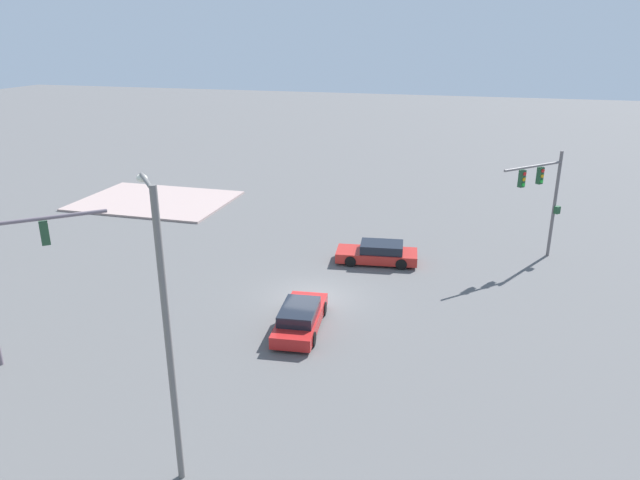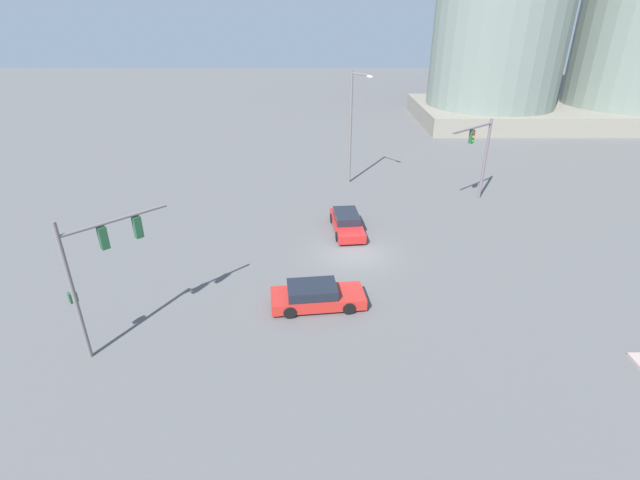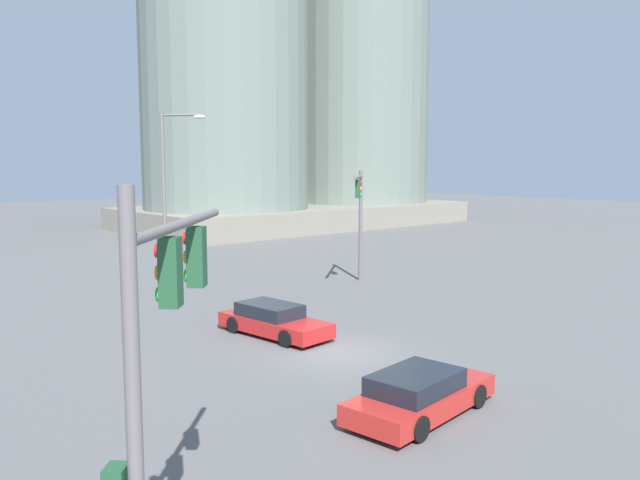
% 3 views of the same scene
% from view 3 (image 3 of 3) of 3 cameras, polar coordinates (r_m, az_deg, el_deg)
% --- Properties ---
extents(ground_plane, '(202.69, 202.69, 0.00)m').
position_cam_3_polar(ground_plane, '(22.84, 1.44, -9.92)').
color(ground_plane, '#575657').
extents(traffic_signal_near_corner, '(3.75, 3.31, 6.21)m').
position_cam_3_polar(traffic_signal_near_corner, '(34.98, 3.53, 2.86)').
color(traffic_signal_near_corner, '#655963').
rests_on(traffic_signal_near_corner, ground).
extents(traffic_signal_opposite_side, '(3.53, 3.32, 6.34)m').
position_cam_3_polar(traffic_signal_opposite_side, '(8.66, -13.90, -8.98)').
color(traffic_signal_opposite_side, '#645F60').
rests_on(traffic_signal_opposite_side, ground).
extents(streetlamp_curved_arm, '(1.64, 1.89, 9.09)m').
position_cam_3_polar(streetlamp_curved_arm, '(32.84, -13.34, 4.20)').
color(streetlamp_curved_arm, slate).
rests_on(streetlamp_curved_arm, ground).
extents(sedan_car_approaching, '(4.84, 2.41, 1.21)m').
position_cam_3_polar(sedan_car_approaching, '(17.44, 8.83, -13.37)').
color(sedan_car_approaching, '#B32620').
rests_on(sedan_car_approaching, ground).
extents(sedan_car_waiting_far, '(2.22, 4.88, 1.21)m').
position_cam_3_polar(sedan_car_waiting_far, '(24.93, -4.16, -7.14)').
color(sedan_car_waiting_far, '#B21F1E').
rests_on(sedan_car_waiting_far, ground).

